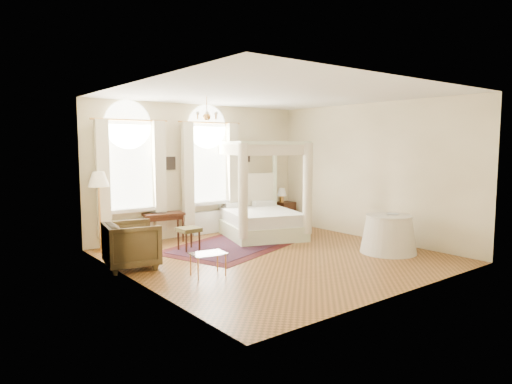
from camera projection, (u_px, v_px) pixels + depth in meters
ground at (276, 256)px, 9.43m from camera, size 6.00×6.00×0.00m
room_walls at (277, 161)px, 9.22m from camera, size 6.00×6.00×6.00m
window_left at (131, 180)px, 10.37m from camera, size 1.62×0.27×3.29m
window_right at (210, 176)px, 11.65m from camera, size 1.62×0.27×3.29m
chandelier at (207, 115)px, 9.52m from camera, size 0.51×0.45×0.50m
wall_pictures at (204, 161)px, 11.62m from camera, size 2.54×0.03×0.39m
canopy_bed at (261, 215)px, 11.44m from camera, size 2.34×2.61×2.38m
nightstand at (285, 213)px, 13.13m from camera, size 0.47×0.43×0.66m
nightstand_lamp at (282, 193)px, 13.03m from camera, size 0.27×0.27×0.40m
writing_desk at (164, 217)px, 10.76m from camera, size 1.00×0.63×0.70m
laptop at (159, 213)px, 10.69m from camera, size 0.35×0.30×0.02m
stool at (189, 231)px, 9.91m from camera, size 0.46×0.46×0.51m
armchair at (132, 245)px, 8.52m from camera, size 1.11×1.09×0.87m
coffee_table at (208, 255)px, 8.00m from camera, size 0.65×0.50×0.41m
floor_lamp at (99, 183)px, 9.75m from camera, size 0.44×0.44×1.73m
oriental_rug at (229, 247)px, 10.26m from camera, size 3.41×2.90×0.01m
side_table at (389, 234)px, 9.72m from camera, size 1.19×1.19×0.81m
book at (392, 215)px, 9.68m from camera, size 0.25×0.29×0.02m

